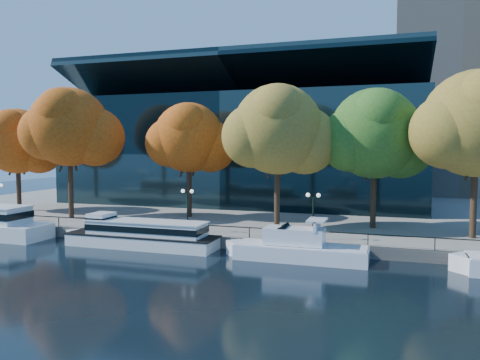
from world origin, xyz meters
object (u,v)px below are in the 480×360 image
(tour_boat, at_px, (138,233))
(tree_1, at_px, (70,129))
(tree_0, at_px, (18,143))
(lamp_1, at_px, (187,200))
(tree_3, at_px, (279,131))
(tree_5, at_px, (479,126))
(cruiser_near, at_px, (295,247))
(tree_4, at_px, (376,135))
(lamp_2, at_px, (313,205))
(tree_2, at_px, (190,139))

(tour_boat, relative_size, tree_1, 1.05)
(tree_0, distance_m, lamp_1, 27.96)
(tree_3, relative_size, lamp_1, 3.50)
(tour_boat, xyz_separation_m, tree_0, (-22.99, 10.53, 8.29))
(tree_5, bearing_deg, cruiser_near, -148.57)
(tree_0, xyz_separation_m, tree_4, (43.06, 0.38, 0.56))
(lamp_1, distance_m, lamp_2, 11.78)
(tree_1, distance_m, tree_5, 41.27)
(tree_4, distance_m, lamp_2, 10.98)
(tour_boat, height_order, lamp_1, lamp_1)
(cruiser_near, height_order, tree_0, tree_0)
(cruiser_near, relative_size, tree_2, 0.89)
(tree_5, height_order, lamp_2, tree_5)
(tree_1, relative_size, tree_4, 1.07)
(tree_1, xyz_separation_m, tree_3, (23.74, 0.47, -0.52))
(tree_3, xyz_separation_m, tree_5, (17.52, 0.43, 0.30))
(tree_0, bearing_deg, tour_boat, -24.61)
(tree_3, relative_size, lamp_2, 3.50)
(lamp_1, bearing_deg, tree_5, 11.22)
(tree_4, bearing_deg, tree_1, -173.70)
(tour_boat, distance_m, cruiser_near, 14.39)
(tree_2, bearing_deg, cruiser_near, -40.64)
(tree_0, xyz_separation_m, tree_2, (22.75, 1.52, 0.34))
(tree_1, relative_size, lamp_2, 3.62)
(tree_1, height_order, lamp_2, tree_1)
(tree_0, height_order, tree_1, tree_1)
(tree_1, xyz_separation_m, lamp_2, (27.84, -4.10, -7.03))
(cruiser_near, distance_m, lamp_2, 4.80)
(lamp_1, bearing_deg, tree_1, 165.69)
(tree_3, height_order, lamp_1, tree_3)
(cruiser_near, relative_size, tree_0, 0.91)
(tree_4, bearing_deg, tour_boat, -151.48)
(tree_2, bearing_deg, tree_5, -7.59)
(cruiser_near, bearing_deg, tree_2, 139.36)
(lamp_2, bearing_deg, tree_0, 169.14)
(tree_0, bearing_deg, tree_4, 0.51)
(lamp_2, bearing_deg, tour_boat, -168.09)
(tree_3, height_order, lamp_2, tree_3)
(tree_1, relative_size, lamp_1, 3.62)
(tree_0, height_order, tree_5, tree_5)
(tree_0, relative_size, tree_4, 0.93)
(tree_1, distance_m, tree_3, 23.75)
(tree_1, distance_m, tree_4, 32.92)
(tour_boat, height_order, tree_5, tree_5)
(tour_boat, xyz_separation_m, tree_3, (11.10, 7.77, 9.25))
(tree_5, bearing_deg, lamp_2, -159.57)
(tree_1, xyz_separation_m, tree_4, (32.71, 3.61, -0.92))
(tree_0, distance_m, tree_1, 10.94)
(tree_5, bearing_deg, tree_4, 162.44)
(tree_5, xyz_separation_m, lamp_1, (-25.21, -5.00, -6.80))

